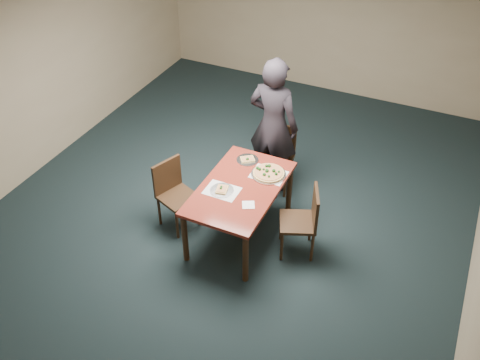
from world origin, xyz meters
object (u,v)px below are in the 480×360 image
at_px(chair_right, 305,218).
at_px(pizza_pan, 268,173).
at_px(chair_far, 278,153).
at_px(diner, 273,125).
at_px(slice_plate_near, 222,190).
at_px(chair_left, 174,190).
at_px(slice_plate_far, 248,160).
at_px(dining_table, 240,193).

distance_m(chair_right, pizza_pan, 0.73).
relative_size(chair_far, diner, 0.47).
bearing_deg(chair_right, slice_plate_near, -100.42).
bearing_deg(chair_left, chair_right, -62.20).
height_order(chair_right, slice_plate_near, chair_right).
relative_size(chair_far, slice_plate_far, 3.25).
bearing_deg(diner, pizza_pan, 112.29).
relative_size(chair_left, pizza_pan, 2.12).
distance_m(dining_table, chair_far, 1.16).
bearing_deg(chair_right, chair_left, -105.54).
xyz_separation_m(chair_left, diner, (0.81, 1.28, 0.44)).
height_order(chair_far, slice_plate_far, chair_far).
xyz_separation_m(chair_far, slice_plate_near, (-0.20, -1.31, 0.25)).
bearing_deg(slice_plate_far, chair_far, 73.65).
distance_m(dining_table, chair_right, 0.83).
distance_m(diner, slice_plate_far, 0.64).
bearing_deg(chair_right, diner, -163.94).
height_order(pizza_pan, slice_plate_near, pizza_pan).
bearing_deg(chair_far, diner, -165.81).
bearing_deg(chair_left, dining_table, -58.82).
bearing_deg(chair_far, pizza_pan, -83.44).
relative_size(chair_right, slice_plate_near, 3.25).
height_order(pizza_pan, slice_plate_far, pizza_pan).
distance_m(dining_table, slice_plate_near, 0.25).
height_order(dining_table, slice_plate_near, slice_plate_near).
height_order(diner, pizza_pan, diner).
xyz_separation_m(chair_left, pizza_pan, (1.06, 0.52, 0.26)).
height_order(chair_far, chair_left, same).
bearing_deg(diner, slice_plate_far, 84.12).
xyz_separation_m(diner, pizza_pan, (0.25, -0.76, -0.19)).
height_order(chair_far, pizza_pan, chair_far).
bearing_deg(slice_plate_far, chair_left, -136.03).
xyz_separation_m(chair_far, diner, (-0.08, -0.03, 0.44)).
bearing_deg(dining_table, chair_far, 87.90).
height_order(chair_left, pizza_pan, chair_left).
bearing_deg(chair_right, pizza_pan, -140.22).
xyz_separation_m(chair_right, slice_plate_near, (-0.98, -0.21, 0.25)).
bearing_deg(chair_left, chair_far, -13.24).
distance_m(chair_left, pizza_pan, 1.21).
distance_m(chair_far, chair_left, 1.58).
bearing_deg(chair_right, dining_table, -109.10).
bearing_deg(chair_left, diner, -11.33).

